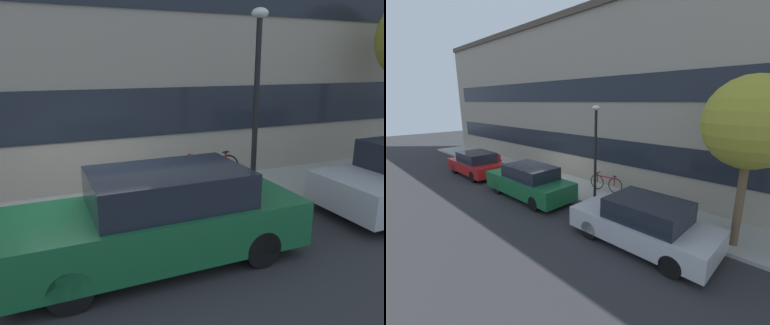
# 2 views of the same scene
# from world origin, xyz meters

# --- Properties ---
(ground_plane) EXTENTS (56.00, 56.00, 0.00)m
(ground_plane) POSITION_xyz_m (0.00, 0.00, 0.00)
(ground_plane) COLOR #2B2B2D
(sidewalk_strip) EXTENTS (28.00, 2.31, 0.11)m
(sidewalk_strip) POSITION_xyz_m (0.00, 1.15, 0.06)
(sidewalk_strip) COLOR #9E9E99
(sidewalk_strip) RESTS_ON ground_plane
(rowhouse_facade) EXTENTS (28.00, 1.02, 8.37)m
(rowhouse_facade) POSITION_xyz_m (0.00, 2.75, 4.19)
(rowhouse_facade) COLOR gray
(rowhouse_facade) RESTS_ON ground_plane
(parked_car_green) EXTENTS (4.38, 1.64, 1.43)m
(parked_car_green) POSITION_xyz_m (0.75, -1.05, 0.70)
(parked_car_green) COLOR #195B33
(parked_car_green) RESTS_ON ground_plane
(bicycle) EXTENTS (1.65, 0.44, 0.80)m
(bicycle) POSITION_xyz_m (2.87, 1.61, 0.51)
(bicycle) COLOR black
(bicycle) RESTS_ON sidewalk_strip
(lamp_post) EXTENTS (0.32, 0.32, 3.83)m
(lamp_post) POSITION_xyz_m (3.26, 0.38, 2.53)
(lamp_post) COLOR black
(lamp_post) RESTS_ON sidewalk_strip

